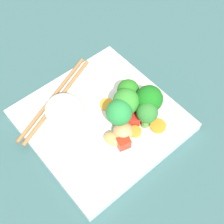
% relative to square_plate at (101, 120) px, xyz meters
% --- Properties ---
extents(ground_plane, '(1.10, 1.10, 0.02)m').
position_rel_square_plate_xyz_m(ground_plane, '(0.00, 0.00, -0.02)').
color(ground_plane, '#355D5D').
extents(square_plate, '(0.28, 0.28, 0.02)m').
position_rel_square_plate_xyz_m(square_plate, '(0.00, 0.00, 0.00)').
color(square_plate, white).
rests_on(square_plate, ground_plane).
extents(rice_mound, '(0.09, 0.10, 0.06)m').
position_rel_square_plate_xyz_m(rice_mound, '(-0.05, 0.03, 0.04)').
color(rice_mound, white).
rests_on(rice_mound, square_plate).
extents(broccoli_floret_0, '(0.05, 0.05, 0.07)m').
position_rel_square_plate_xyz_m(broccoli_floret_0, '(0.01, -0.04, 0.05)').
color(broccoli_floret_0, '#7BB850').
rests_on(broccoli_floret_0, square_plate).
extents(broccoli_floret_1, '(0.04, 0.04, 0.05)m').
position_rel_square_plate_xyz_m(broccoli_floret_1, '(0.07, 0.00, 0.04)').
color(broccoli_floret_1, '#72B855').
rests_on(broccoli_floret_1, square_plate).
extents(broccoli_floret_2, '(0.04, 0.04, 0.06)m').
position_rel_square_plate_xyz_m(broccoli_floret_2, '(0.06, -0.06, 0.04)').
color(broccoli_floret_2, '#5A973E').
rests_on(broccoli_floret_2, square_plate).
extents(broccoli_floret_3, '(0.05, 0.05, 0.07)m').
position_rel_square_plate_xyz_m(broccoli_floret_3, '(0.08, -0.04, 0.05)').
color(broccoli_floret_3, '#7FB34E').
rests_on(broccoli_floret_3, square_plate).
extents(broccoli_floret_4, '(0.05, 0.05, 0.07)m').
position_rel_square_plate_xyz_m(broccoli_floret_4, '(0.04, -0.02, 0.05)').
color(broccoli_floret_4, '#61AB46').
rests_on(broccoli_floret_4, square_plate).
extents(carrot_slice_0, '(0.03, 0.03, 0.00)m').
position_rel_square_plate_xyz_m(carrot_slice_0, '(0.10, -0.03, 0.01)').
color(carrot_slice_0, orange).
rests_on(carrot_slice_0, square_plate).
extents(carrot_slice_1, '(0.03, 0.03, 0.01)m').
position_rel_square_plate_xyz_m(carrot_slice_1, '(0.03, -0.07, 0.01)').
color(carrot_slice_1, orange).
rests_on(carrot_slice_1, square_plate).
extents(carrot_slice_2, '(0.03, 0.03, 0.01)m').
position_rel_square_plate_xyz_m(carrot_slice_2, '(0.03, 0.01, 0.01)').
color(carrot_slice_2, orange).
rests_on(carrot_slice_2, square_plate).
extents(carrot_slice_3, '(0.04, 0.04, 0.01)m').
position_rel_square_plate_xyz_m(carrot_slice_3, '(0.07, -0.08, 0.01)').
color(carrot_slice_3, orange).
rests_on(carrot_slice_3, square_plate).
extents(pepper_chunk_0, '(0.03, 0.02, 0.02)m').
position_rel_square_plate_xyz_m(pepper_chunk_0, '(-0.01, -0.07, 0.02)').
color(pepper_chunk_0, red).
rests_on(pepper_chunk_0, square_plate).
extents(pepper_chunk_1, '(0.03, 0.03, 0.02)m').
position_rel_square_plate_xyz_m(pepper_chunk_1, '(0.04, -0.05, 0.02)').
color(pepper_chunk_1, red).
rests_on(pepper_chunk_1, square_plate).
extents(chicken_piece_0, '(0.05, 0.05, 0.03)m').
position_rel_square_plate_xyz_m(chicken_piece_0, '(0.01, -0.06, 0.03)').
color(chicken_piece_0, tan).
rests_on(chicken_piece_0, square_plate).
extents(chicken_piece_1, '(0.04, 0.04, 0.02)m').
position_rel_square_plate_xyz_m(chicken_piece_1, '(-0.01, -0.06, 0.02)').
color(chicken_piece_1, tan).
rests_on(chicken_piece_1, square_plate).
extents(chicken_piece_2, '(0.02, 0.02, 0.02)m').
position_rel_square_plate_xyz_m(chicken_piece_2, '(0.02, -0.01, 0.02)').
color(chicken_piece_2, tan).
rests_on(chicken_piece_2, square_plate).
extents(chopstick_pair, '(0.22, 0.11, 0.01)m').
position_rel_square_plate_xyz_m(chopstick_pair, '(-0.05, 0.09, 0.01)').
color(chopstick_pair, '#996C40').
rests_on(chopstick_pair, square_plate).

